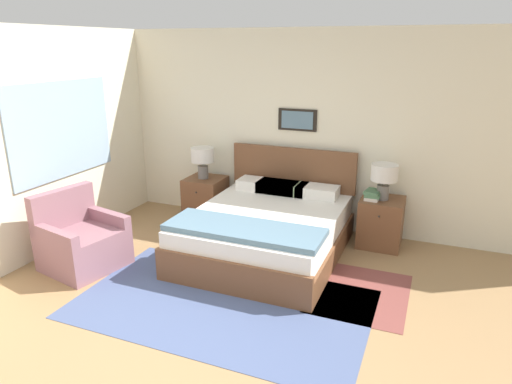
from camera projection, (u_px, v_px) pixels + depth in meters
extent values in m
plane|color=#99754C|center=(191.00, 371.00, 3.51)|extent=(16.00, 16.00, 0.00)
cube|color=beige|center=(311.00, 132.00, 5.98)|extent=(7.67, 0.06, 2.60)
cube|color=black|center=(297.00, 120.00, 5.95)|extent=(0.52, 0.02, 0.28)
cube|color=slate|center=(297.00, 120.00, 5.94)|extent=(0.43, 0.00, 0.23)
cube|color=beige|center=(59.00, 140.00, 5.48)|extent=(0.06, 5.62, 2.60)
cube|color=#9EBCDB|center=(62.00, 130.00, 5.45)|extent=(0.02, 1.58, 1.14)
cube|color=#47567F|center=(222.00, 304.00, 4.40)|extent=(2.79, 1.65, 0.01)
cube|color=brown|center=(360.00, 293.00, 4.60)|extent=(0.93, 1.13, 0.01)
cube|color=brown|center=(266.00, 243.00, 5.42)|extent=(1.70, 2.06, 0.28)
cube|color=brown|center=(230.00, 266.00, 4.48)|extent=(1.70, 0.06, 0.08)
cube|color=white|center=(266.00, 222.00, 5.33)|extent=(1.63, 1.98, 0.26)
cube|color=brown|center=(293.00, 168.00, 6.09)|extent=(1.70, 0.06, 0.56)
cube|color=slate|center=(244.00, 229.00, 4.72)|extent=(1.66, 0.58, 0.06)
cube|color=white|center=(258.00, 184.00, 6.10)|extent=(0.52, 0.32, 0.14)
cube|color=white|center=(317.00, 191.00, 5.81)|extent=(0.52, 0.32, 0.14)
cube|color=gray|center=(287.00, 188.00, 5.95)|extent=(0.52, 0.32, 0.14)
cube|color=gray|center=(278.00, 187.00, 6.00)|extent=(0.52, 0.32, 0.14)
cube|color=#8E606B|center=(84.00, 249.00, 5.09)|extent=(0.89, 0.90, 0.43)
cube|color=#8E606B|center=(62.00, 208.00, 5.12)|extent=(0.28, 0.77, 0.43)
cube|color=#8E606B|center=(106.00, 216.00, 5.26)|extent=(0.75, 0.25, 0.14)
cube|color=#8E606B|center=(54.00, 235.00, 4.74)|extent=(0.75, 0.25, 0.14)
cube|color=brown|center=(206.00, 198.00, 6.49)|extent=(0.51, 0.51, 0.60)
sphere|color=#332D28|center=(196.00, 192.00, 6.21)|extent=(0.02, 0.02, 0.02)
cube|color=brown|center=(381.00, 222.00, 5.62)|extent=(0.51, 0.51, 0.60)
sphere|color=#332D28|center=(379.00, 217.00, 5.34)|extent=(0.02, 0.02, 0.02)
cylinder|color=slate|center=(203.00, 172.00, 6.37)|extent=(0.14, 0.14, 0.18)
cylinder|color=slate|center=(203.00, 164.00, 6.33)|extent=(0.02, 0.02, 0.06)
cylinder|color=silver|center=(203.00, 155.00, 6.29)|extent=(0.32, 0.32, 0.20)
cylinder|color=slate|center=(383.00, 192.00, 5.50)|extent=(0.14, 0.14, 0.18)
cylinder|color=slate|center=(384.00, 183.00, 5.46)|extent=(0.02, 0.02, 0.06)
cylinder|color=silver|center=(385.00, 172.00, 5.42)|extent=(0.32, 0.32, 0.20)
cube|color=silver|center=(373.00, 198.00, 5.52)|extent=(0.18, 0.25, 0.04)
cube|color=#4C7551|center=(373.00, 194.00, 5.51)|extent=(0.18, 0.23, 0.04)
cube|color=#4C7551|center=(373.00, 192.00, 5.50)|extent=(0.21, 0.26, 0.03)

